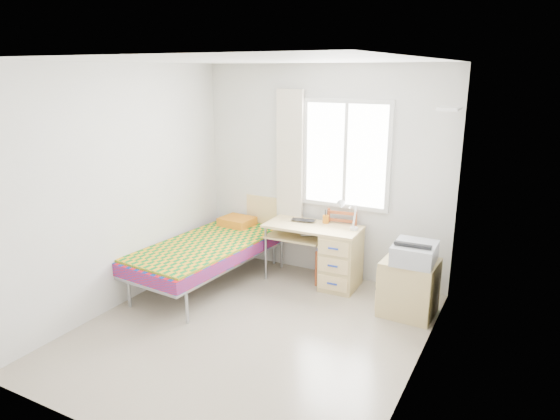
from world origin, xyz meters
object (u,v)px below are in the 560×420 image
at_px(bed, 211,247).
at_px(printer, 415,252).
at_px(chair, 338,243).
at_px(cabinet, 409,287).
at_px(desk, 335,255).

xyz_separation_m(bed, printer, (2.39, 0.24, 0.27)).
bearing_deg(chair, cabinet, -31.04).
relative_size(bed, printer, 4.36).
bearing_deg(bed, cabinet, 11.04).
bearing_deg(bed, chair, 31.30).
xyz_separation_m(desk, printer, (0.99, -0.33, 0.32)).
distance_m(bed, cabinet, 2.37).
bearing_deg(desk, chair, 97.45).
xyz_separation_m(chair, cabinet, (0.97, -0.43, -0.20)).
bearing_deg(desk, printer, -19.88).
relative_size(desk, printer, 2.35).
xyz_separation_m(bed, cabinet, (2.35, 0.26, -0.14)).
height_order(bed, chair, bed).
bearing_deg(printer, cabinet, 151.83).
bearing_deg(cabinet, desk, 164.55).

